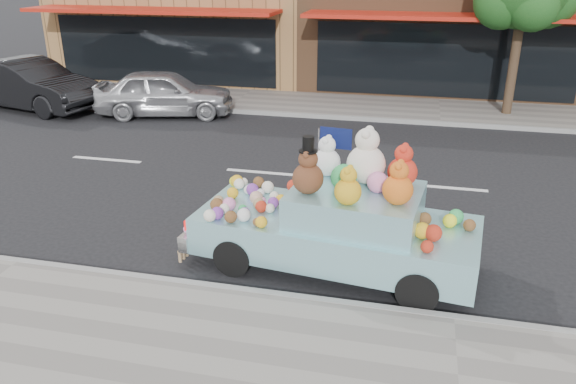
# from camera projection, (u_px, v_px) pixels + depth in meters

# --- Properties ---
(ground) EXTENTS (120.00, 120.00, 0.00)m
(ground) POSITION_uv_depth(u_px,v_px,m) (444.00, 188.00, 12.04)
(ground) COLOR black
(ground) RESTS_ON ground
(far_sidewalk) EXTENTS (60.00, 3.00, 0.12)m
(far_sidewalk) POSITION_uv_depth(u_px,v_px,m) (440.00, 111.00, 17.86)
(far_sidewalk) COLOR gray
(far_sidewalk) RESTS_ON ground
(near_kerb) EXTENTS (60.00, 0.12, 0.13)m
(near_kerb) POSITION_uv_depth(u_px,v_px,m) (454.00, 320.00, 7.51)
(near_kerb) COLOR gray
(near_kerb) RESTS_ON ground
(far_kerb) EXTENTS (60.00, 0.12, 0.13)m
(far_kerb) POSITION_uv_depth(u_px,v_px,m) (440.00, 123.00, 16.51)
(far_kerb) COLOR gray
(far_kerb) RESTS_ON ground
(car_silver) EXTENTS (4.47, 2.66, 1.43)m
(car_silver) POSITION_uv_depth(u_px,v_px,m) (164.00, 93.00, 17.35)
(car_silver) COLOR #BABBBF
(car_silver) RESTS_ON ground
(car_dark) EXTENTS (5.12, 2.75, 1.60)m
(car_dark) POSITION_uv_depth(u_px,v_px,m) (30.00, 85.00, 18.06)
(car_dark) COLOR black
(car_dark) RESTS_ON ground
(art_car) EXTENTS (4.66, 2.26, 2.22)m
(art_car) POSITION_uv_depth(u_px,v_px,m) (338.00, 221.00, 8.66)
(art_car) COLOR black
(art_car) RESTS_ON ground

